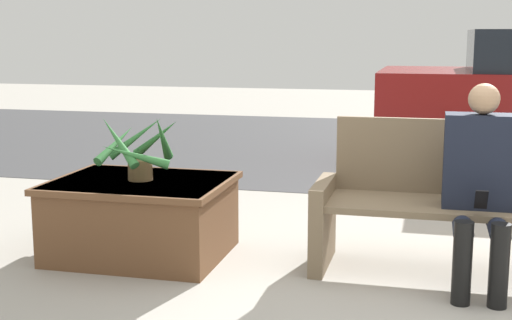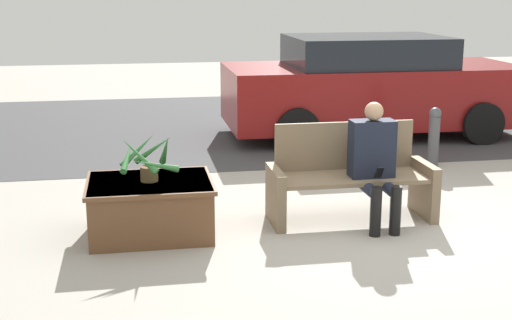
# 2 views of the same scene
# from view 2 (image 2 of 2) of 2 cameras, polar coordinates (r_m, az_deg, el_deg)

# --- Properties ---
(ground_plane) EXTENTS (30.00, 30.00, 0.00)m
(ground_plane) POSITION_cam_2_polar(r_m,az_deg,el_deg) (6.81, 10.75, -5.59)
(ground_plane) COLOR #ADA89E
(road_surface) EXTENTS (20.00, 6.00, 0.01)m
(road_surface) POSITION_cam_2_polar(r_m,az_deg,el_deg) (11.84, 1.63, 2.99)
(road_surface) COLOR #424244
(road_surface) RESTS_ON ground_plane
(bench) EXTENTS (1.59, 0.59, 0.92)m
(bench) POSITION_cam_2_polar(r_m,az_deg,el_deg) (7.01, 7.51, -1.41)
(bench) COLOR #7A664C
(bench) RESTS_ON ground_plane
(person_seated) EXTENTS (0.42, 0.60, 1.17)m
(person_seated) POSITION_cam_2_polar(r_m,az_deg,el_deg) (6.82, 9.47, 0.07)
(person_seated) COLOR black
(person_seated) RESTS_ON ground_plane
(planter_box) EXTENTS (1.14, 0.91, 0.51)m
(planter_box) POSITION_cam_2_polar(r_m,az_deg,el_deg) (6.59, -8.45, -3.64)
(planter_box) COLOR brown
(planter_box) RESTS_ON ground_plane
(potted_plant) EXTENTS (0.54, 0.56, 0.45)m
(potted_plant) POSITION_cam_2_polar(r_m,az_deg,el_deg) (6.48, -8.69, 0.06)
(potted_plant) COLOR brown
(potted_plant) RESTS_ON planter_box
(parked_car) EXTENTS (4.38, 1.98, 1.50)m
(parked_car) POSITION_cam_2_polar(r_m,az_deg,el_deg) (10.92, 9.18, 5.82)
(parked_car) COLOR maroon
(parked_car) RESTS_ON ground_plane
(bollard_post) EXTENTS (0.15, 0.15, 0.75)m
(bollard_post) POSITION_cam_2_polar(r_m,az_deg,el_deg) (9.21, 14.05, 1.92)
(bollard_post) COLOR #4C4C51
(bollard_post) RESTS_ON ground_plane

